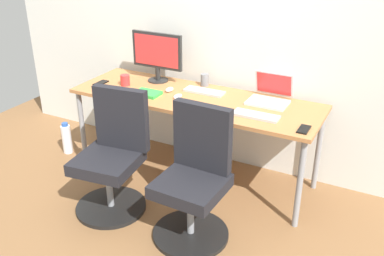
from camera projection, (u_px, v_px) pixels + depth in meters
The scene contains 17 objects.
ground_plane at pixel (195, 175), 3.84m from camera, with size 5.28×5.28×0.00m, color brown.
back_wall at pixel (218, 18), 3.62m from camera, with size 4.40×0.04×2.60m, color silver.
desk at pixel (195, 104), 3.55m from camera, with size 2.05×0.67×0.74m.
office_chair_left at pixel (113, 158), 3.26m from camera, with size 0.54×0.54×0.94m.
office_chair_right at pixel (195, 180), 2.98m from camera, with size 0.54×0.54×0.94m.
water_bottle_on_floor at pixel (67, 139), 4.16m from camera, with size 0.09×0.09×0.31m.
desktop_monitor at pixel (157, 54), 3.77m from camera, with size 0.48×0.18×0.43m.
open_laptop at pixel (270, 95), 3.42m from camera, with size 0.31×0.28×0.22m.
keyboard_by_monitor at pixel (204, 91), 3.62m from camera, with size 0.34×0.12×0.02m, color #B7B7B7.
keyboard_by_laptop at pixel (256, 115), 3.17m from camera, with size 0.34×0.12×0.02m, color #B7B7B7.
mouse_by_monitor at pixel (178, 96), 3.49m from camera, with size 0.06×0.10×0.03m, color silver.
mouse_by_laptop at pixel (169, 89), 3.64m from camera, with size 0.06×0.10×0.03m, color silver.
coffee_mug at pixel (125, 80), 3.76m from camera, with size 0.08×0.08×0.09m, color red.
pen_cup at pixel (205, 80), 3.75m from camera, with size 0.07×0.07×0.10m, color slate.
phone_near_laptop at pixel (304, 129), 2.97m from camera, with size 0.07×0.14×0.01m, color black.
phone_near_monitor at pixel (101, 83), 3.82m from camera, with size 0.07×0.14×0.01m, color black.
notebook at pixel (147, 93), 3.57m from camera, with size 0.21×0.15×0.03m, color green.
Camera 1 is at (1.50, -2.93, 2.03)m, focal length 40.78 mm.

